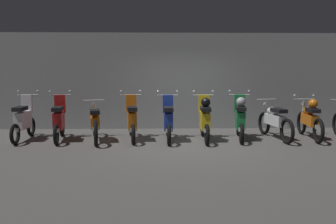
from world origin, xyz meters
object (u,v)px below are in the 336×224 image
at_px(motorbike_slot_1, 59,120).
at_px(motorbike_slot_8, 310,119).
at_px(motorbike_slot_4, 168,120).
at_px(motorbike_slot_6, 240,118).
at_px(motorbike_slot_2, 95,122).
at_px(motorbike_slot_5, 205,119).
at_px(motorbike_slot_7, 275,121).
at_px(motorbike_slot_3, 132,120).
at_px(motorbike_slot_0, 24,120).

relative_size(motorbike_slot_1, motorbike_slot_8, 0.86).
xyz_separation_m(motorbike_slot_4, motorbike_slot_8, (3.81, 0.14, 0.00)).
bearing_deg(motorbike_slot_6, motorbike_slot_2, -178.90).
bearing_deg(motorbike_slot_2, motorbike_slot_5, -0.82).
xyz_separation_m(motorbike_slot_2, motorbike_slot_6, (3.82, 0.07, 0.08)).
distance_m(motorbike_slot_2, motorbike_slot_7, 4.76).
bearing_deg(motorbike_slot_2, motorbike_slot_3, 6.42).
xyz_separation_m(motorbike_slot_2, motorbike_slot_3, (0.95, 0.11, 0.04)).
bearing_deg(motorbike_slot_4, motorbike_slot_8, 2.16).
distance_m(motorbike_slot_3, motorbike_slot_6, 2.87).
bearing_deg(motorbike_slot_1, motorbike_slot_3, -0.01).
xyz_separation_m(motorbike_slot_0, motorbike_slot_7, (6.66, -0.06, -0.04)).
xyz_separation_m(motorbike_slot_0, motorbike_slot_3, (2.85, -0.07, 0.00)).
bearing_deg(motorbike_slot_6, motorbike_slot_7, 3.09).
bearing_deg(motorbike_slot_8, motorbike_slot_5, -176.37).
bearing_deg(motorbike_slot_1, motorbike_slot_2, -6.43).
height_order(motorbike_slot_0, motorbike_slot_1, same).
relative_size(motorbike_slot_1, motorbike_slot_7, 0.86).
relative_size(motorbike_slot_3, motorbike_slot_7, 0.86).
relative_size(motorbike_slot_2, motorbike_slot_5, 1.15).
xyz_separation_m(motorbike_slot_4, motorbike_slot_6, (1.91, 0.08, 0.04)).
height_order(motorbike_slot_4, motorbike_slot_8, motorbike_slot_4).
bearing_deg(motorbike_slot_2, motorbike_slot_4, -0.09).
bearing_deg(motorbike_slot_1, motorbike_slot_8, 0.28).
bearing_deg(motorbike_slot_7, motorbike_slot_6, -176.91).
bearing_deg(motorbike_slot_3, motorbike_slot_0, 178.55).
height_order(motorbike_slot_4, motorbike_slot_5, same).
relative_size(motorbike_slot_3, motorbike_slot_4, 1.00).
height_order(motorbike_slot_6, motorbike_slot_7, motorbike_slot_6).
relative_size(motorbike_slot_5, motorbike_slot_6, 1.01).
relative_size(motorbike_slot_0, motorbike_slot_4, 1.00).
height_order(motorbike_slot_3, motorbike_slot_6, same).
height_order(motorbike_slot_4, motorbike_slot_7, motorbike_slot_4).
relative_size(motorbike_slot_4, motorbike_slot_7, 0.86).
height_order(motorbike_slot_0, motorbike_slot_4, same).
bearing_deg(motorbike_slot_5, motorbike_slot_1, 177.77).
height_order(motorbike_slot_6, motorbike_slot_8, motorbike_slot_6).
relative_size(motorbike_slot_0, motorbike_slot_2, 0.87).
distance_m(motorbike_slot_2, motorbike_slot_5, 2.86).
distance_m(motorbike_slot_0, motorbike_slot_3, 2.85).
distance_m(motorbike_slot_2, motorbike_slot_3, 0.96).
relative_size(motorbike_slot_2, motorbike_slot_3, 1.15).
distance_m(motorbike_slot_3, motorbike_slot_7, 3.81).
height_order(motorbike_slot_4, motorbike_slot_6, same).
height_order(motorbike_slot_0, motorbike_slot_8, motorbike_slot_0).
bearing_deg(motorbike_slot_8, motorbike_slot_2, -178.59).
height_order(motorbike_slot_2, motorbike_slot_6, motorbike_slot_6).
bearing_deg(motorbike_slot_6, motorbike_slot_3, 179.32).
distance_m(motorbike_slot_4, motorbike_slot_5, 0.95).
bearing_deg(motorbike_slot_5, motorbike_slot_4, 177.73).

